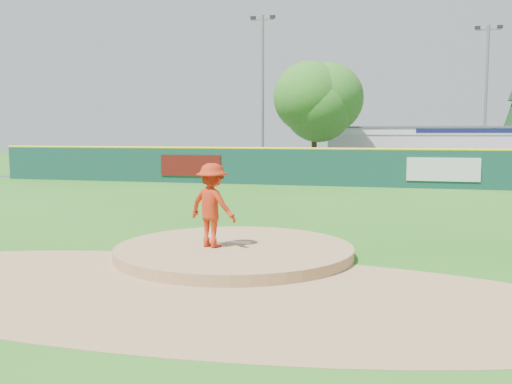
% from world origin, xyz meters
% --- Properties ---
extents(ground, '(120.00, 120.00, 0.00)m').
position_xyz_m(ground, '(0.00, 0.00, 0.00)').
color(ground, '#286B19').
rests_on(ground, ground).
extents(pitchers_mound, '(5.50, 5.50, 0.50)m').
position_xyz_m(pitchers_mound, '(0.00, 0.00, 0.00)').
color(pitchers_mound, '#9E774C').
rests_on(pitchers_mound, ground).
extents(pitching_rubber, '(0.60, 0.15, 0.04)m').
position_xyz_m(pitching_rubber, '(0.00, 0.30, 0.27)').
color(pitching_rubber, white).
rests_on(pitching_rubber, pitchers_mound).
extents(infield_dirt_arc, '(15.40, 15.40, 0.01)m').
position_xyz_m(infield_dirt_arc, '(0.00, -3.00, 0.01)').
color(infield_dirt_arc, '#9E774C').
rests_on(infield_dirt_arc, ground).
extents(parking_lot, '(44.00, 16.00, 0.02)m').
position_xyz_m(parking_lot, '(0.00, 27.00, 0.01)').
color(parking_lot, '#38383A').
rests_on(parking_lot, ground).
extents(pitcher, '(1.41, 1.11, 1.92)m').
position_xyz_m(pitcher, '(-0.45, -0.24, 1.21)').
color(pitcher, '#AC280E').
rests_on(pitcher, pitchers_mound).
extents(van, '(4.43, 2.35, 1.19)m').
position_xyz_m(van, '(-2.73, 24.66, 0.61)').
color(van, white).
rests_on(van, parking_lot).
extents(pool_building_grp, '(15.20, 8.20, 3.31)m').
position_xyz_m(pool_building_grp, '(6.00, 31.99, 1.66)').
color(pool_building_grp, silver).
rests_on(pool_building_grp, ground).
extents(fence_banners, '(17.29, 0.04, 1.20)m').
position_xyz_m(fence_banners, '(-1.14, 17.92, 1.00)').
color(fence_banners, '#53100B').
rests_on(fence_banners, ground).
extents(playground_slide, '(1.03, 2.90, 1.60)m').
position_xyz_m(playground_slide, '(-15.40, 21.78, 0.81)').
color(playground_slide, blue).
rests_on(playground_slide, ground).
extents(outfield_fence, '(40.00, 0.14, 2.07)m').
position_xyz_m(outfield_fence, '(0.00, 18.00, 1.09)').
color(outfield_fence, '#123A33').
rests_on(outfield_fence, ground).
extents(deciduous_tree, '(5.60, 5.60, 7.36)m').
position_xyz_m(deciduous_tree, '(-2.00, 25.00, 4.55)').
color(deciduous_tree, '#382314').
rests_on(deciduous_tree, ground).
extents(light_pole_left, '(1.75, 0.25, 11.00)m').
position_xyz_m(light_pole_left, '(-6.00, 27.00, 6.05)').
color(light_pole_left, gray).
rests_on(light_pole_left, ground).
extents(light_pole_right, '(1.75, 0.25, 10.00)m').
position_xyz_m(light_pole_right, '(9.00, 29.00, 5.54)').
color(light_pole_right, gray).
rests_on(light_pole_right, ground).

